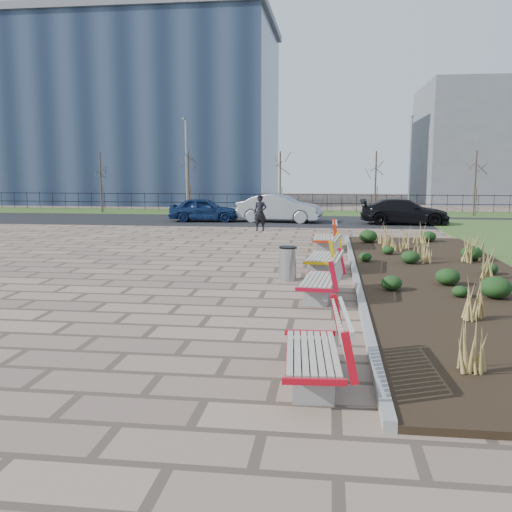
# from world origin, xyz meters

# --- Properties ---
(ground) EXTENTS (120.00, 120.00, 0.00)m
(ground) POSITION_xyz_m (0.00, 0.00, 0.00)
(ground) COLOR #88715D
(ground) RESTS_ON ground
(planting_bed) EXTENTS (4.50, 18.00, 0.10)m
(planting_bed) POSITION_xyz_m (6.25, 5.00, 0.05)
(planting_bed) COLOR black
(planting_bed) RESTS_ON ground
(planting_curb) EXTENTS (0.16, 18.00, 0.15)m
(planting_curb) POSITION_xyz_m (3.92, 5.00, 0.07)
(planting_curb) COLOR gray
(planting_curb) RESTS_ON ground
(grass_verge_far) EXTENTS (80.00, 5.00, 0.04)m
(grass_verge_far) POSITION_xyz_m (0.00, 28.00, 0.02)
(grass_verge_far) COLOR #33511E
(grass_verge_far) RESTS_ON ground
(road) EXTENTS (80.00, 7.00, 0.02)m
(road) POSITION_xyz_m (0.00, 22.00, 0.01)
(road) COLOR black
(road) RESTS_ON ground
(bench_a) EXTENTS (1.03, 2.15, 1.00)m
(bench_a) POSITION_xyz_m (3.00, -2.60, 0.50)
(bench_a) COLOR red
(bench_a) RESTS_ON ground
(bench_b) EXTENTS (1.10, 2.18, 1.00)m
(bench_b) POSITION_xyz_m (3.00, 2.62, 0.50)
(bench_b) COLOR #AD0B23
(bench_b) RESTS_ON ground
(bench_c) EXTENTS (1.11, 2.18, 1.00)m
(bench_c) POSITION_xyz_m (3.00, 6.07, 0.50)
(bench_c) COLOR gold
(bench_c) RESTS_ON ground
(bench_d) EXTENTS (0.90, 2.10, 1.00)m
(bench_d) POSITION_xyz_m (3.00, 10.73, 0.50)
(bench_d) COLOR red
(bench_d) RESTS_ON ground
(litter_bin) EXTENTS (0.46, 0.46, 0.88)m
(litter_bin) POSITION_xyz_m (2.13, 4.72, 0.44)
(litter_bin) COLOR #B2B2B7
(litter_bin) RESTS_ON ground
(pedestrian) EXTENTS (0.63, 0.42, 1.71)m
(pedestrian) POSITION_xyz_m (-0.09, 16.83, 0.86)
(pedestrian) COLOR black
(pedestrian) RESTS_ON ground
(car_blue) EXTENTS (4.01, 1.90, 1.33)m
(car_blue) POSITION_xyz_m (-3.78, 21.08, 0.68)
(car_blue) COLOR #11244D
(car_blue) RESTS_ON road
(car_silver) EXTENTS (4.79, 2.19, 1.52)m
(car_silver) POSITION_xyz_m (0.44, 21.27, 0.78)
(car_silver) COLOR gray
(car_silver) RESTS_ON road
(car_black) EXTENTS (4.67, 2.01, 1.34)m
(car_black) POSITION_xyz_m (7.11, 20.78, 0.69)
(car_black) COLOR black
(car_black) RESTS_ON road
(tree_a) EXTENTS (1.40, 1.40, 4.00)m
(tree_a) POSITION_xyz_m (-12.00, 26.50, 2.04)
(tree_a) COLOR #4C3D2D
(tree_a) RESTS_ON grass_verge_far
(tree_b) EXTENTS (1.40, 1.40, 4.00)m
(tree_b) POSITION_xyz_m (-6.00, 26.50, 2.04)
(tree_b) COLOR #4C3D2D
(tree_b) RESTS_ON grass_verge_far
(tree_c) EXTENTS (1.40, 1.40, 4.00)m
(tree_c) POSITION_xyz_m (0.00, 26.50, 2.04)
(tree_c) COLOR #4C3D2D
(tree_c) RESTS_ON grass_verge_far
(tree_d) EXTENTS (1.40, 1.40, 4.00)m
(tree_d) POSITION_xyz_m (6.00, 26.50, 2.04)
(tree_d) COLOR #4C3D2D
(tree_d) RESTS_ON grass_verge_far
(tree_e) EXTENTS (1.40, 1.40, 4.00)m
(tree_e) POSITION_xyz_m (12.00, 26.50, 2.04)
(tree_e) COLOR #4C3D2D
(tree_e) RESTS_ON grass_verge_far
(lamp_west) EXTENTS (0.24, 0.60, 6.00)m
(lamp_west) POSITION_xyz_m (-6.00, 26.00, 3.04)
(lamp_west) COLOR gray
(lamp_west) RESTS_ON grass_verge_far
(lamp_east) EXTENTS (0.24, 0.60, 6.00)m
(lamp_east) POSITION_xyz_m (8.00, 26.00, 3.04)
(lamp_east) COLOR gray
(lamp_east) RESTS_ON grass_verge_far
(railing_fence) EXTENTS (44.00, 0.10, 1.20)m
(railing_fence) POSITION_xyz_m (0.00, 29.50, 0.64)
(railing_fence) COLOR black
(railing_fence) RESTS_ON grass_verge_far
(building_glass) EXTENTS (40.00, 14.00, 15.00)m
(building_glass) POSITION_xyz_m (-22.00, 40.00, 7.50)
(building_glass) COLOR #192338
(building_glass) RESTS_ON ground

